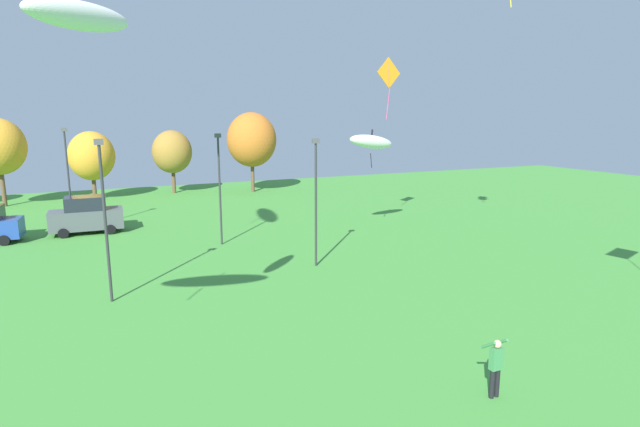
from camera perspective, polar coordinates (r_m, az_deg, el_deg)
name	(u,v)px	position (r m, az deg, el deg)	size (l,w,h in m)	color
person_standing_near_foreground	(496,364)	(15.10, 19.44, -15.93)	(0.52, 0.50, 1.74)	black
kite_flying_1	(80,16)	(14.29, -25.73, 19.70)	(2.81, 2.76, 1.08)	white
kite_flying_4	(389,75)	(33.81, 7.86, 15.38)	(1.95, 0.37, 3.97)	orange
kite_flying_5	(371,142)	(32.64, 5.90, 8.16)	(4.02, 1.92, 2.48)	white
parked_car_second_from_left	(86,215)	(36.55, -25.14, -0.19)	(4.55, 2.18, 2.49)	#4C5156
light_post_0	(68,175)	(36.86, -26.83, 3.96)	(0.36, 0.20, 6.95)	#2D2D33
light_post_1	(105,213)	(22.13, -23.40, 0.06)	(0.36, 0.20, 6.80)	#2D2D33
light_post_2	(316,196)	(25.38, -0.48, 2.03)	(0.36, 0.20, 6.59)	#2D2D33
light_post_3	(220,183)	(30.37, -11.40, 3.40)	(0.36, 0.20, 6.69)	#2D2D33
treeline_tree_2	(92,156)	(50.90, -24.65, 5.99)	(4.11, 4.11, 6.35)	brown
treeline_tree_3	(172,152)	(52.62, -16.55, 6.76)	(3.91, 3.91, 6.32)	brown
treeline_tree_4	(252,140)	(51.71, -7.81, 8.34)	(5.01, 5.01, 8.09)	brown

